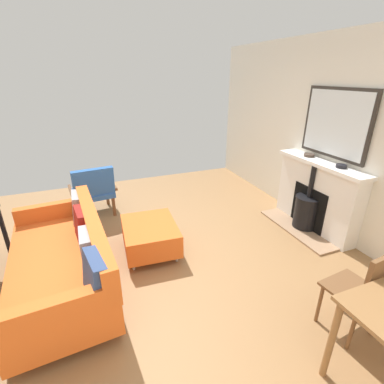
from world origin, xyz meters
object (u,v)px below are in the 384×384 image
sofa (66,260)px  ottoman (150,235)px  fireplace (314,199)px  mantel_bowl_near (309,155)px  mantel_bowl_far (341,166)px  dining_chair_near_fireplace (365,288)px  armchair_accent (93,189)px

sofa → ottoman: sofa is taller
fireplace → ottoman: size_ratio=1.70×
mantel_bowl_near → mantel_bowl_far: (0.00, 0.57, 0.00)m
mantel_bowl_far → ottoman: size_ratio=0.16×
sofa → ottoman: bearing=-161.6°
sofa → dining_chair_near_fireplace: bearing=145.8°
mantel_bowl_near → ottoman: (2.41, 0.01, -0.81)m
sofa → ottoman: 1.03m
armchair_accent → dining_chair_near_fireplace: size_ratio=0.94×
sofa → ottoman: size_ratio=2.35×
mantel_bowl_near → dining_chair_near_fireplace: size_ratio=0.16×
dining_chair_near_fireplace → sofa: bearing=-34.2°
sofa → dining_chair_near_fireplace: dining_chair_near_fireplace is taller
fireplace → ottoman: 2.40m
fireplace → dining_chair_near_fireplace: fireplace is taller
mantel_bowl_far → dining_chair_near_fireplace: bearing=51.5°
mantel_bowl_near → sofa: size_ratio=0.07×
mantel_bowl_far → armchair_accent: mantel_bowl_far is taller
sofa → armchair_accent: size_ratio=2.36×
mantel_bowl_far → armchair_accent: bearing=-31.7°
mantel_bowl_near → dining_chair_near_fireplace: bearing=60.8°
mantel_bowl_near → dining_chair_near_fireplace: (1.06, 1.91, -0.52)m
fireplace → ottoman: fireplace is taller
armchair_accent → mantel_bowl_near: bearing=156.9°
fireplace → mantel_bowl_far: mantel_bowl_far is taller
mantel_bowl_near → armchair_accent: size_ratio=0.17×
mantel_bowl_far → dining_chair_near_fireplace: mantel_bowl_far is taller
ottoman → mantel_bowl_far: bearing=166.9°
ottoman → sofa: bearing=18.4°
fireplace → mantel_bowl_near: (-0.03, -0.27, 0.58)m
armchair_accent → dining_chair_near_fireplace: bearing=121.3°
armchair_accent → dining_chair_near_fireplace: 3.73m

